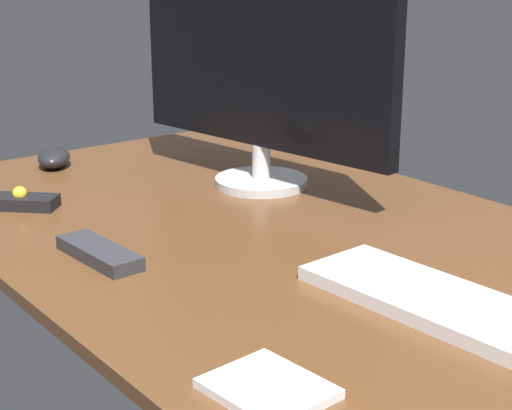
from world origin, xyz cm
name	(u,v)px	position (x,y,z in cm)	size (l,w,h in cm)	color
desk	(269,236)	(0.00, 0.00, 1.00)	(140.00, 84.00, 2.00)	brown
monitor	(261,57)	(-21.38, 15.08, 26.42)	(60.15, 17.71, 44.88)	silver
keyboard	(428,298)	(35.00, -1.77, 2.95)	(34.07, 13.49, 1.89)	white
computer_mouse	(54,158)	(-58.60, -10.37, 3.95)	(10.67, 6.53, 3.91)	black
media_remote	(8,201)	(-37.68, -28.65, 3.22)	(16.35, 16.28, 3.93)	black
tv_remote	(99,253)	(-5.19, -27.70, 3.03)	(16.56, 5.31, 2.05)	#2D2D33
notepad	(268,389)	(39.66, -31.64, 2.51)	(12.21, 10.21, 1.03)	white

